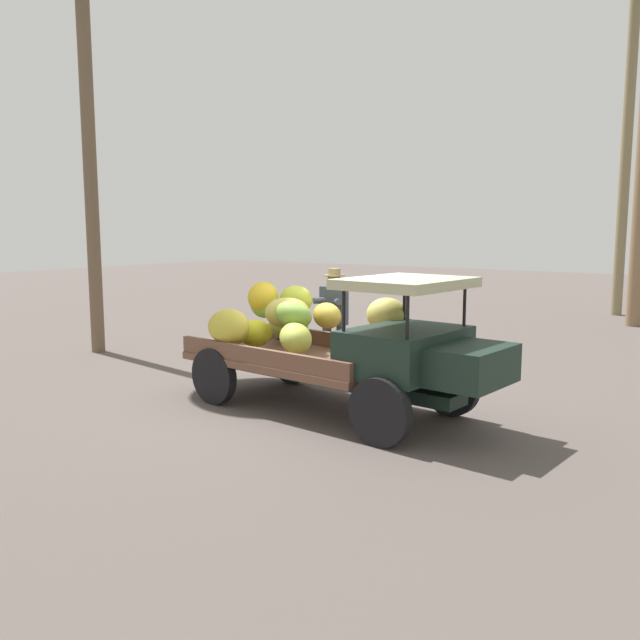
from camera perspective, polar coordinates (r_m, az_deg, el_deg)
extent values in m
plane|color=#5D514D|center=(9.26, 1.42, -7.26)|extent=(60.00, 60.00, 0.00)
cube|color=#192B23|center=(8.92, 0.49, -4.91)|extent=(4.02, 0.80, 0.16)
cylinder|color=black|center=(8.78, 11.22, -5.61)|extent=(0.79, 0.21, 0.78)
cylinder|color=black|center=(7.47, 5.18, -7.91)|extent=(0.79, 0.21, 0.78)
cylinder|color=black|center=(10.39, -2.42, -3.35)|extent=(0.79, 0.21, 0.78)
cylinder|color=black|center=(9.30, -9.13, -4.79)|extent=(0.79, 0.21, 0.78)
cube|color=brown|center=(9.17, -1.67, -3.41)|extent=(3.14, 1.99, 0.10)
cube|color=brown|center=(9.74, 1.46, -1.78)|extent=(2.99, 0.35, 0.22)
cube|color=brown|center=(8.57, -5.25, -3.15)|extent=(2.99, 0.35, 0.22)
cube|color=#192B23|center=(8.10, 7.33, -2.66)|extent=(1.23, 1.61, 0.55)
cube|color=#192B23|center=(7.67, 12.99, -3.82)|extent=(0.79, 1.12, 0.44)
cylinder|color=black|center=(8.35, 12.35, 1.36)|extent=(0.04, 0.04, 0.55)
cylinder|color=black|center=(7.24, 7.55, 0.49)|extent=(0.04, 0.04, 0.55)
cylinder|color=black|center=(8.79, 7.27, 1.81)|extent=(0.04, 0.04, 0.55)
cylinder|color=black|center=(7.74, 2.06, 1.04)|extent=(0.04, 0.04, 0.55)
cube|color=#BCBC92|center=(7.99, 7.43, 3.17)|extent=(1.35, 1.62, 0.12)
ellipsoid|color=gold|center=(9.18, -7.89, -0.55)|extent=(0.70, 0.60, 0.59)
ellipsoid|color=#A7C93B|center=(9.44, -7.80, -0.97)|extent=(0.62, 0.55, 0.45)
ellipsoid|color=#82AE41|center=(9.08, -2.32, 0.44)|extent=(0.71, 0.71, 0.53)
ellipsoid|color=#91B042|center=(10.01, -2.73, -0.39)|extent=(0.77, 0.73, 0.49)
ellipsoid|color=tan|center=(8.95, 5.79, 0.47)|extent=(0.64, 0.59, 0.48)
ellipsoid|color=gold|center=(9.55, 0.61, 0.38)|extent=(0.64, 0.55, 0.40)
ellipsoid|color=yellow|center=(9.59, -5.62, -1.12)|extent=(0.69, 0.70, 0.52)
ellipsoid|color=yellow|center=(10.07, -4.93, 1.96)|extent=(0.77, 0.78, 0.64)
ellipsoid|color=#8ABC3F|center=(10.11, -4.77, 1.40)|extent=(0.62, 0.56, 0.52)
ellipsoid|color=gold|center=(9.35, -2.83, 0.62)|extent=(0.78, 0.74, 0.48)
ellipsoid|color=#B2C036|center=(9.93, -2.09, 1.75)|extent=(0.59, 0.61, 0.54)
ellipsoid|color=#BECB4C|center=(8.81, -2.11, -1.57)|extent=(0.86, 0.87, 0.56)
cylinder|color=#515C71|center=(10.55, 1.82, -2.87)|extent=(0.15, 0.15, 0.89)
cylinder|color=#515C71|center=(10.67, 0.58, -2.74)|extent=(0.15, 0.15, 0.89)
cube|color=#3E464F|center=(10.50, 1.21, 1.24)|extent=(0.42, 0.27, 0.61)
cylinder|color=#3E464F|center=(10.35, 1.43, 1.65)|extent=(0.35, 0.36, 0.10)
cylinder|color=#3E464F|center=(10.45, 0.47, 1.72)|extent=(0.30, 0.39, 0.10)
sphere|color=#A77A59|center=(10.46, 1.22, 3.51)|extent=(0.22, 0.22, 0.22)
cylinder|color=#8E7B54|center=(10.45, 1.22, 3.87)|extent=(0.34, 0.34, 0.02)
cylinder|color=#8E7B54|center=(10.45, 1.22, 4.20)|extent=(0.20, 0.20, 0.10)
cylinder|color=#867756|center=(20.39, 25.00, 15.21)|extent=(0.29, 0.29, 10.52)
cylinder|color=brown|center=(13.65, -19.23, 13.01)|extent=(0.26, 0.26, 7.47)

